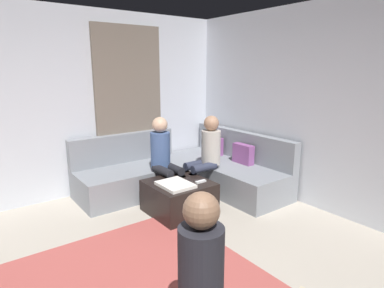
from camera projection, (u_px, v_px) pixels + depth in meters
name	position (u px, v px, depth m)	size (l,w,h in m)	color
wall_back	(363.00, 113.00, 3.84)	(6.00, 0.12, 2.70)	silver
wall_left	(39.00, 107.00, 4.43)	(0.12, 6.00, 2.70)	silver
curtain_panel	(129.00, 108.00, 5.13)	(0.06, 1.10, 2.50)	#726659
sectional_couch	(188.00, 172.00, 5.09)	(2.10, 2.55, 0.87)	gray
ottoman	(179.00, 197.00, 4.29)	(0.76, 0.76, 0.42)	black
folded_blanket	(175.00, 185.00, 4.09)	(0.44, 0.36, 0.04)	white
coffee_mug	(181.00, 172.00, 4.50)	(0.08, 0.08, 0.10)	#334C72
game_remote	(201.00, 182.00, 4.22)	(0.05, 0.15, 0.02)	white
person_on_couch_back	(206.00, 153.00, 4.74)	(0.30, 0.60, 1.20)	#2D3347
person_on_couch_side	(164.00, 156.00, 4.59)	(0.60, 0.30, 1.20)	black
person_on_armchair	(213.00, 283.00, 1.91)	(0.61, 0.37, 1.18)	black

